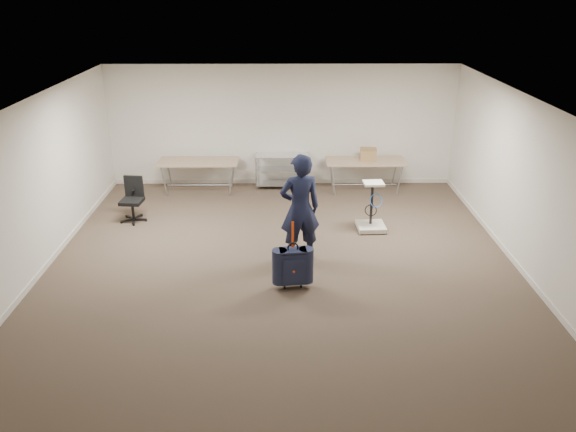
{
  "coord_description": "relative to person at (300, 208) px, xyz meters",
  "views": [
    {
      "loc": [
        0.02,
        -8.27,
        4.5
      ],
      "look_at": [
        0.1,
        0.3,
        0.9
      ],
      "focal_mm": 35.0,
      "sensor_mm": 36.0,
      "label": 1
    }
  ],
  "objects": [
    {
      "name": "ground",
      "position": [
        -0.31,
        -0.49,
        -0.96
      ],
      "size": [
        9.0,
        9.0,
        0.0
      ],
      "primitive_type": "plane",
      "color": "#483B2B",
      "rests_on": "ground"
    },
    {
      "name": "cardboard_box",
      "position": [
        1.66,
        3.5,
        -0.09
      ],
      "size": [
        0.38,
        0.3,
        0.27
      ],
      "primitive_type": "cube",
      "rotation": [
        0.0,
        0.0,
        -0.08
      ],
      "color": "#8F5F42",
      "rests_on": "folding_table_right"
    },
    {
      "name": "room_shell",
      "position": [
        -0.31,
        0.89,
        -0.91
      ],
      "size": [
        8.0,
        9.0,
        9.0
      ],
      "color": "silver",
      "rests_on": "ground"
    },
    {
      "name": "person",
      "position": [
        0.0,
        0.0,
        0.0
      ],
      "size": [
        0.78,
        0.6,
        1.91
      ],
      "primitive_type": "imported",
      "rotation": [
        0.0,
        0.0,
        3.36
      ],
      "color": "black",
      "rests_on": "ground"
    },
    {
      "name": "wire_shelf",
      "position": [
        -0.31,
        3.71,
        -0.51
      ],
      "size": [
        1.22,
        0.47,
        0.8
      ],
      "color": "silver",
      "rests_on": "ground"
    },
    {
      "name": "folding_table_left",
      "position": [
        -2.21,
        3.46,
        -0.28
      ],
      "size": [
        1.8,
        0.75,
        0.73
      ],
      "color": "#9F8061",
      "rests_on": "ground"
    },
    {
      "name": "suitcase",
      "position": [
        -0.14,
        -1.0,
        -0.57
      ],
      "size": [
        0.44,
        0.28,
        1.14
      ],
      "color": "black",
      "rests_on": "ground"
    },
    {
      "name": "office_chair",
      "position": [
        -3.31,
        1.77,
        -0.68
      ],
      "size": [
        0.54,
        0.54,
        0.9
      ],
      "color": "black",
      "rests_on": "ground"
    },
    {
      "name": "equipment_cart",
      "position": [
        1.43,
        1.25,
        -0.7
      ],
      "size": [
        0.56,
        0.56,
        0.98
      ],
      "color": "#EDEBCC",
      "rests_on": "ground"
    },
    {
      "name": "folding_table_right",
      "position": [
        1.59,
        3.46,
        -0.28
      ],
      "size": [
        1.8,
        0.75,
        0.73
      ],
      "color": "#9F8061",
      "rests_on": "ground"
    }
  ]
}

